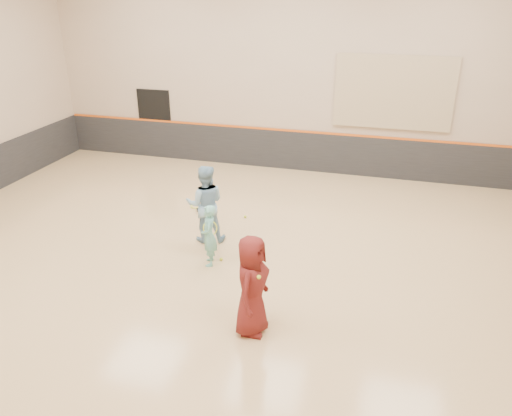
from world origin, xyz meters
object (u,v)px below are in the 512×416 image
(spare_racket, at_px, (197,204))
(girl, at_px, (209,235))
(young_man, at_px, (252,286))
(instructor, at_px, (205,204))

(spare_racket, bearing_deg, girl, -62.80)
(young_man, height_order, spare_racket, young_man)
(young_man, xyz_separation_m, spare_racket, (-2.74, 4.41, -0.80))
(instructor, bearing_deg, spare_racket, -79.49)
(instructor, relative_size, spare_racket, 2.32)
(girl, distance_m, young_man, 2.32)
(young_man, bearing_deg, girl, 41.36)
(girl, relative_size, instructor, 0.74)
(spare_racket, bearing_deg, instructor, -61.16)
(instructor, height_order, young_man, instructor)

